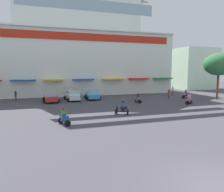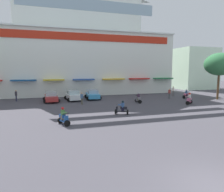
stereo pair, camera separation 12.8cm
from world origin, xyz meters
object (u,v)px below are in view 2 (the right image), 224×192
object	(u,v)px
pedestrian_3	(16,95)
parked_car_1	(73,95)
scooter_rider_2	(138,98)
pedestrian_4	(169,93)
parked_car_0	(51,97)
scooter_rider_1	(187,95)
parked_car_2	(93,94)
scooter_rider_4	(122,109)
pedestrian_0	(173,90)
pedestrian_2	(82,98)
scooter_rider_3	(189,100)
scooter_rider_0	(63,117)
plaza_tree_1	(220,64)

from	to	relation	value
pedestrian_3	parked_car_1	bearing A→B (deg)	-11.18
scooter_rider_2	pedestrian_4	distance (m)	6.99
parked_car_0	scooter_rider_1	world-z (taller)	scooter_rider_1
parked_car_0	scooter_rider_2	bearing A→B (deg)	-21.72
parked_car_2	scooter_rider_4	xyz separation A→B (m)	(0.57, -11.93, -0.14)
scooter_rider_2	scooter_rider_4	distance (m)	7.95
scooter_rider_1	parked_car_1	bearing A→B (deg)	169.41
pedestrian_0	parked_car_1	bearing A→B (deg)	-179.59
parked_car_0	scooter_rider_2	size ratio (longest dim) A/B	2.91
parked_car_1	pedestrian_2	bearing A→B (deg)	-80.30
parked_car_2	pedestrian_2	world-z (taller)	pedestrian_2
parked_car_2	pedestrian_2	bearing A→B (deg)	-118.33
scooter_rider_3	scooter_rider_4	bearing A→B (deg)	-163.67
pedestrian_0	pedestrian_2	distance (m)	17.53
scooter_rider_0	pedestrian_2	size ratio (longest dim) A/B	0.94
scooter_rider_1	scooter_rider_2	xyz separation A→B (m)	(-9.41, -1.76, -0.01)
parked_car_2	scooter_rider_4	bearing A→B (deg)	-87.26
parked_car_0	pedestrian_4	size ratio (longest dim) A/B	2.75
parked_car_0	pedestrian_2	world-z (taller)	pedestrian_2
plaza_tree_1	scooter_rider_0	xyz separation A→B (m)	(-24.31, -8.14, -4.84)
pedestrian_2	pedestrian_4	distance (m)	14.45
plaza_tree_1	scooter_rider_0	size ratio (longest dim) A/B	4.75
pedestrian_2	pedestrian_4	size ratio (longest dim) A/B	1.00
scooter_rider_0	pedestrian_4	size ratio (longest dim) A/B	0.94
scooter_rider_3	scooter_rider_1	bearing A→B (deg)	55.85
parked_car_0	scooter_rider_0	world-z (taller)	scooter_rider_0
parked_car_0	pedestrian_4	bearing A→B (deg)	-7.17
scooter_rider_0	scooter_rider_2	world-z (taller)	scooter_rider_2
parked_car_0	pedestrian_2	size ratio (longest dim) A/B	2.75
scooter_rider_1	scooter_rider_3	world-z (taller)	scooter_rider_3
scooter_rider_1	pedestrian_4	world-z (taller)	pedestrian_4
parked_car_1	scooter_rider_1	bearing A→B (deg)	-10.59
parked_car_1	pedestrian_2	world-z (taller)	pedestrian_2
scooter_rider_3	pedestrian_2	world-z (taller)	pedestrian_2
parked_car_2	pedestrian_4	bearing A→B (deg)	-15.06
parked_car_0	plaza_tree_1	bearing A→B (deg)	-11.84
scooter_rider_2	pedestrian_0	world-z (taller)	pedestrian_0
scooter_rider_0	scooter_rider_3	world-z (taller)	scooter_rider_3
scooter_rider_3	scooter_rider_2	bearing A→B (deg)	152.52
scooter_rider_4	pedestrian_3	distance (m)	17.63
scooter_rider_1	scooter_rider_3	size ratio (longest dim) A/B	0.98
scooter_rider_1	pedestrian_3	world-z (taller)	pedestrian_3
scooter_rider_4	pedestrian_3	size ratio (longest dim) A/B	0.88
scooter_rider_0	pedestrian_2	world-z (taller)	pedestrian_2
scooter_rider_2	pedestrian_3	bearing A→B (deg)	158.03
scooter_rider_0	pedestrian_4	bearing A→B (deg)	32.37
scooter_rider_4	pedestrian_0	size ratio (longest dim) A/B	0.86
parked_car_2	pedestrian_2	distance (m)	5.16
parked_car_0	scooter_rider_3	size ratio (longest dim) A/B	2.87
parked_car_0	pedestrian_3	world-z (taller)	pedestrian_3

